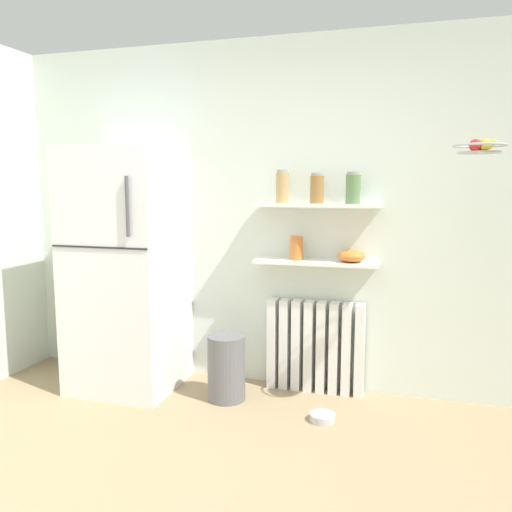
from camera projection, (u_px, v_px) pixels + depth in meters
ground_plane at (223, 493)px, 2.58m from camera, size 7.04×7.04×0.00m
back_wall at (291, 216)px, 3.88m from camera, size 7.04×0.10×2.60m
refrigerator at (127, 270)px, 3.87m from camera, size 0.75×0.75×1.80m
radiator at (315, 346)px, 3.82m from camera, size 0.72×0.12×0.68m
wall_shelf_lower at (316, 262)px, 3.71m from camera, size 0.90×0.22×0.02m
wall_shelf_upper at (317, 205)px, 3.65m from camera, size 0.90×0.22×0.02m
storage_jar_0 at (282, 187)px, 3.70m from camera, size 0.09×0.09×0.24m
storage_jar_1 at (317, 188)px, 3.64m from camera, size 0.10×0.10×0.21m
storage_jar_2 at (353, 188)px, 3.56m from camera, size 0.10×0.10×0.22m
vase at (297, 248)px, 3.73m from camera, size 0.10×0.10×0.17m
shelf_bowl at (352, 256)px, 3.63m from camera, size 0.20×0.20×0.09m
trash_bin at (226, 368)px, 3.68m from camera, size 0.27×0.27×0.47m
pet_food_bowl at (322, 417)px, 3.37m from camera, size 0.17×0.17×0.05m
hanging_fruit_basket at (481, 147)px, 2.89m from camera, size 0.29×0.29×0.08m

